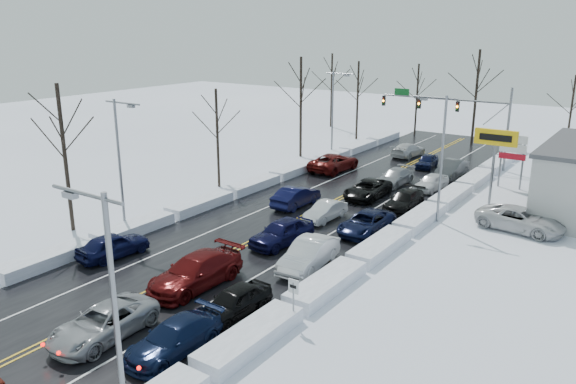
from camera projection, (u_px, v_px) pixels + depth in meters
The scene contains 40 objects.
ground at pixel (259, 238), 37.13m from camera, with size 160.00×160.00×0.00m, color white.
road_surface at pixel (276, 230), 38.71m from camera, with size 14.00×84.00×0.01m, color black.
snow_bank_left at pixel (196, 210), 42.85m from camera, with size 1.66×72.00×0.74m, color white.
snow_bank_right at pixel (376, 254), 34.57m from camera, with size 1.66×72.00×0.74m, color white.
traffic_signal_mast at pixel (457, 110), 55.78m from camera, with size 13.28×0.39×8.00m.
tires_plus_sign at pixel (495, 143), 42.61m from camera, with size 3.20×0.34×6.00m.
used_vehicles_sign at pixel (513, 150), 47.83m from camera, with size 2.20×0.22×4.65m.
speed_limit_sign at pixel (293, 294), 25.89m from camera, with size 0.55×0.09×2.35m.
streetlight_se at pixel (111, 308), 16.90m from camera, with size 3.20×0.25×9.00m.
streetlight_ne at pixel (440, 149), 38.99m from camera, with size 3.20×0.25×9.00m.
streetlight_sw at pixel (121, 155), 37.00m from camera, with size 3.20×0.25×9.00m.
streetlight_nw at pixel (334, 107), 59.09m from camera, with size 3.20×0.25×9.00m.
tree_left_b at pixel (62, 130), 36.69m from camera, with size 4.00×4.00×10.00m.
tree_left_c at pixel (217, 119), 47.49m from camera, with size 3.40×3.40×8.50m.
tree_left_d at pixel (301, 88), 58.52m from camera, with size 4.20×4.20×10.50m.
tree_left_e at pixel (358, 85), 67.96m from camera, with size 3.80×3.80×9.50m.
tree_far_a at pixel (332, 76), 76.52m from camera, with size 4.00×4.00×10.00m.
tree_far_b at pixel (418, 86), 70.97m from camera, with size 3.60×3.60×9.00m.
tree_far_c at pixel (478, 79), 64.63m from camera, with size 4.40×4.40×11.00m.
tree_far_d at pixel (573, 99), 60.86m from camera, with size 3.40×3.40×8.50m.
queued_car_2 at pixel (105, 337), 25.32m from camera, with size 2.41×5.23×1.45m, color #979A9E.
queued_car_3 at pixel (196, 286), 30.29m from camera, with size 2.41×5.92×1.72m, color #520A0B.
queued_car_4 at pixel (282, 244), 36.15m from camera, with size 1.96×4.86×1.66m, color black.
queued_car_5 at pixel (325, 220), 40.71m from camera, with size 1.40×4.01×1.32m, color silver.
queued_car_6 at pixel (367, 198), 45.96m from camera, with size 2.45×5.31×1.48m, color black.
queued_car_7 at pixel (394, 185), 49.71m from camera, with size 1.96×4.82×1.40m, color gray.
queued_car_8 at pixel (427, 168), 55.74m from camera, with size 1.56×3.88×1.32m, color black.
queued_car_11 at pixel (175, 352), 24.16m from camera, with size 1.95×4.81×1.39m, color black.
queued_car_12 at pixel (235, 315), 27.25m from camera, with size 1.72×4.28×1.46m, color black.
queued_car_13 at pixel (309, 268), 32.62m from camera, with size 1.77×5.07×1.67m, color silver.
queued_car_14 at pixel (366, 233), 38.17m from camera, with size 2.37×5.14×1.43m, color black.
queued_car_15 at pixel (404, 209), 43.11m from camera, with size 1.95×4.79×1.39m, color black.
queued_car_16 at pixel (431, 190), 48.08m from camera, with size 1.66×4.12×1.40m, color silver.
queued_car_17 at pixel (451, 177), 52.33m from camera, with size 1.68×4.81×1.58m, color #3A3C3E.
oncoming_car_0 at pixel (296, 206), 43.80m from camera, with size 1.66×4.77×1.57m, color black.
oncoming_car_1 at pixel (334, 171), 54.59m from camera, with size 2.80×6.07×1.69m, color #500C0A.
oncoming_car_2 at pixel (408, 156), 60.52m from camera, with size 2.03×4.99×1.45m, color #BDBDBF.
oncoming_car_3 at pixel (114, 257), 34.17m from camera, with size 1.80×4.49×1.53m, color black.
parked_car_0 at pixel (519, 231), 38.54m from camera, with size 2.68×5.82×1.62m, color silver.
parked_car_2 at pixel (563, 196), 46.29m from camera, with size 2.00×4.98×1.70m, color black.
Camera 1 is at (21.35, -27.47, 13.47)m, focal length 35.00 mm.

